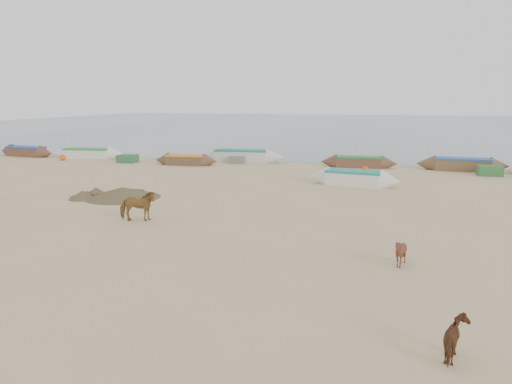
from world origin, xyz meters
TOP-DOWN VIEW (x-y plane):
  - ground at (0.00, 0.00)m, footprint 140.00×140.00m
  - sea at (0.00, 82.00)m, footprint 160.00×160.00m
  - cow_adult at (-4.43, 1.65)m, footprint 1.64×1.12m
  - calf_front at (5.89, -1.55)m, footprint 1.05×1.02m
  - calf_right at (6.82, -6.94)m, footprint 0.87×0.96m
  - near_canoe at (3.68, 12.58)m, footprint 5.51×2.19m
  - debris_pile at (-7.54, 6.00)m, footprint 4.96×4.96m
  - waterline_canoes at (-1.33, 20.38)m, footprint 54.61×4.17m
  - beach_clutter at (3.74, 19.42)m, footprint 44.13×3.39m

SIDE VIEW (x-z plane):
  - ground at x=0.00m, z-range 0.00..0.00m
  - sea at x=0.00m, z-range 0.01..0.01m
  - debris_pile at x=-7.54m, z-range 0.00..0.53m
  - beach_clutter at x=3.74m, z-range -0.02..0.62m
  - calf_right at x=6.82m, z-range 0.00..0.83m
  - near_canoe at x=3.68m, z-range 0.00..0.87m
  - waterline_canoes at x=-1.33m, z-range -0.06..0.93m
  - calf_front at x=5.89m, z-range 0.00..0.87m
  - cow_adult at x=-4.43m, z-range 0.00..1.27m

